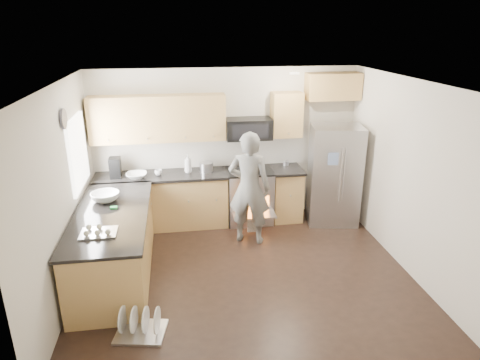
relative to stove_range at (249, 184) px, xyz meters
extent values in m
plane|color=black|center=(-0.35, -1.69, -0.68)|extent=(4.50, 4.50, 0.00)
cube|color=beige|center=(-0.35, 0.31, 0.62)|extent=(4.50, 0.04, 2.60)
cube|color=beige|center=(-0.35, -3.69, 0.62)|extent=(4.50, 0.04, 2.60)
cube|color=beige|center=(-2.60, -1.69, 0.62)|extent=(0.04, 4.00, 2.60)
cube|color=beige|center=(1.90, -1.69, 0.62)|extent=(0.04, 4.00, 2.60)
cube|color=white|center=(-0.35, -1.69, 1.92)|extent=(4.50, 4.00, 0.04)
cube|color=white|center=(-2.58, -0.69, 0.87)|extent=(0.04, 1.00, 1.00)
cylinder|color=#FFEBCC|center=(0.55, -0.59, 1.91)|extent=(0.14, 0.14, 0.02)
cylinder|color=#474754|center=(-2.57, -1.24, 1.47)|extent=(0.03, 0.26, 0.26)
cube|color=#A78443|center=(-1.48, 0.01, -0.24)|extent=(2.15, 0.60, 0.87)
cube|color=black|center=(-1.48, 0.00, 0.23)|extent=(2.19, 0.64, 0.04)
cube|color=#A78443|center=(0.65, 0.01, -0.24)|extent=(0.50, 0.60, 0.87)
cube|color=black|center=(0.65, 0.00, 0.23)|extent=(0.54, 0.64, 0.04)
cube|color=#A78443|center=(-1.47, 0.14, 1.15)|extent=(2.16, 0.33, 0.74)
cube|color=#A78443|center=(0.65, 0.14, 1.15)|extent=(0.50, 0.33, 0.74)
cube|color=#A78443|center=(1.43, 0.14, 1.60)|extent=(0.90, 0.33, 0.44)
imported|color=white|center=(-1.86, -0.09, 0.29)|extent=(0.33, 0.33, 0.08)
imported|color=white|center=(-1.03, 0.05, 0.41)|extent=(0.12, 0.12, 0.31)
imported|color=white|center=(-1.52, -0.03, 0.30)|extent=(0.12, 0.12, 0.09)
cylinder|color=#B7B7BC|center=(-0.72, 0.06, 0.33)|extent=(0.23, 0.23, 0.16)
cube|color=black|center=(-2.19, -0.01, 0.41)|extent=(0.17, 0.21, 0.33)
cylinder|color=#B7B7BC|center=(0.68, 0.17, 0.29)|extent=(0.10, 0.10, 0.08)
cube|color=#A78443|center=(-2.10, -1.44, -0.24)|extent=(0.90, 2.30, 0.87)
cube|color=black|center=(-2.10, -1.44, 0.23)|extent=(0.96, 2.36, 0.04)
imported|color=silver|center=(-2.22, -1.01, 0.31)|extent=(0.39, 0.39, 0.12)
cube|color=green|center=(-2.08, -1.30, 0.26)|extent=(0.09, 0.06, 0.03)
cube|color=#B7B7BC|center=(-2.16, -2.03, 0.29)|extent=(0.42, 0.32, 0.09)
cube|color=#B7B7BC|center=(0.00, -0.01, -0.23)|extent=(0.76, 0.62, 0.90)
cube|color=black|center=(0.00, -0.01, 0.24)|extent=(0.76, 0.60, 0.03)
cube|color=orange|center=(0.00, -0.33, -0.28)|extent=(0.56, 0.02, 0.34)
cube|color=#B7B7BC|center=(0.00, -0.49, -0.36)|extent=(0.70, 0.34, 0.03)
cube|color=beige|center=(0.00, -0.54, -0.50)|extent=(0.24, 0.03, 0.28)
cube|color=black|center=(0.00, 0.11, 0.94)|extent=(0.76, 0.40, 0.34)
cube|color=#B7B7BC|center=(1.42, -0.24, 0.17)|extent=(0.93, 0.78, 1.69)
cylinder|color=#B7B7BC|center=(1.39, -0.57, 0.29)|extent=(0.02, 0.02, 0.92)
cylinder|color=#B7B7BC|center=(1.45, -0.57, 0.29)|extent=(0.02, 0.02, 0.92)
cube|color=pink|center=(1.60, -0.57, 0.11)|extent=(0.22, 0.04, 0.28)
cube|color=#8DAAE2|center=(1.25, -0.57, 0.57)|extent=(0.16, 0.03, 0.20)
imported|color=slate|center=(-0.13, -0.75, 0.22)|extent=(0.76, 0.63, 1.78)
cube|color=#B7B7BC|center=(-1.70, -2.73, -0.66)|extent=(0.61, 0.52, 0.03)
cylinder|color=white|center=(-1.89, -2.70, -0.49)|extent=(0.07, 0.30, 0.30)
cylinder|color=white|center=(-1.76, -2.72, -0.49)|extent=(0.07, 0.30, 0.30)
cylinder|color=white|center=(-1.63, -2.75, -0.49)|extent=(0.07, 0.30, 0.30)
cylinder|color=white|center=(-1.51, -2.77, -0.49)|extent=(0.07, 0.30, 0.30)
camera|label=1|loc=(-1.19, -6.76, 2.58)|focal=32.00mm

